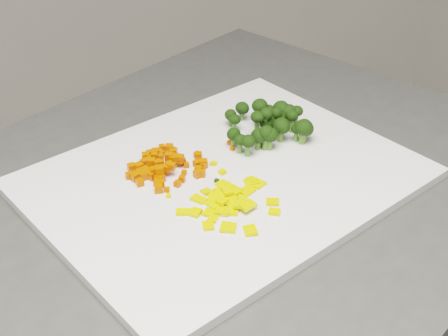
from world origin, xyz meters
name	(u,v)px	position (x,y,z in m)	size (l,w,h in m)	color
cutting_board	(224,178)	(0.27, 0.61, 0.91)	(0.47, 0.36, 0.01)	white
carrot_pile	(165,161)	(0.20, 0.65, 0.93)	(0.10, 0.10, 0.03)	#D44002
pepper_pile	(229,198)	(0.24, 0.55, 0.92)	(0.12, 0.12, 0.02)	yellow
broccoli_pile	(266,118)	(0.37, 0.67, 0.94)	(0.12, 0.12, 0.06)	black
carrot_cube_0	(141,174)	(0.17, 0.65, 0.92)	(0.01, 0.01, 0.01)	#D44002
carrot_cube_1	(204,165)	(0.25, 0.63, 0.92)	(0.01, 0.01, 0.01)	#D44002
carrot_cube_2	(154,170)	(0.19, 0.64, 0.92)	(0.01, 0.01, 0.01)	#D44002
carrot_cube_3	(140,178)	(0.17, 0.65, 0.92)	(0.01, 0.01, 0.01)	#D44002
carrot_cube_4	(170,157)	(0.22, 0.66, 0.92)	(0.01, 0.01, 0.01)	#D44002
carrot_cube_5	(158,182)	(0.18, 0.63, 0.92)	(0.01, 0.01, 0.01)	#D44002
carrot_cube_6	(135,177)	(0.16, 0.65, 0.92)	(0.01, 0.01, 0.01)	#D44002
carrot_cube_7	(149,153)	(0.20, 0.70, 0.92)	(0.01, 0.01, 0.01)	#D44002
carrot_cube_8	(197,164)	(0.25, 0.64, 0.92)	(0.01, 0.01, 0.01)	#D44002
carrot_cube_9	(198,174)	(0.24, 0.62, 0.92)	(0.01, 0.01, 0.01)	#D44002
carrot_cube_10	(140,183)	(0.16, 0.64, 0.92)	(0.01, 0.01, 0.01)	#D44002
carrot_cube_11	(146,156)	(0.19, 0.69, 0.92)	(0.01, 0.01, 0.01)	#D44002
carrot_cube_12	(146,157)	(0.19, 0.69, 0.92)	(0.01, 0.01, 0.01)	#D44002
carrot_cube_13	(166,168)	(0.20, 0.64, 0.92)	(0.01, 0.01, 0.01)	#D44002
carrot_cube_14	(198,155)	(0.26, 0.66, 0.92)	(0.01, 0.01, 0.01)	#D44002
carrot_cube_15	(161,183)	(0.19, 0.62, 0.92)	(0.01, 0.01, 0.01)	#D44002
carrot_cube_16	(148,161)	(0.19, 0.68, 0.92)	(0.01, 0.01, 0.01)	#D44002
carrot_cube_17	(154,156)	(0.20, 0.67, 0.92)	(0.01, 0.01, 0.01)	#D44002
carrot_cube_18	(182,179)	(0.21, 0.62, 0.92)	(0.01, 0.01, 0.01)	#D44002
carrot_cube_19	(159,178)	(0.19, 0.63, 0.92)	(0.01, 0.01, 0.01)	#D44002
carrot_cube_20	(150,175)	(0.18, 0.65, 0.92)	(0.01, 0.01, 0.01)	#D44002
carrot_cube_21	(172,150)	(0.23, 0.69, 0.92)	(0.01, 0.01, 0.01)	#D44002
carrot_cube_22	(153,158)	(0.20, 0.68, 0.92)	(0.01, 0.01, 0.01)	#D44002
carrot_cube_23	(160,184)	(0.18, 0.62, 0.92)	(0.01, 0.01, 0.01)	#D44002
carrot_cube_24	(174,152)	(0.23, 0.68, 0.92)	(0.01, 0.01, 0.01)	#D44002
carrot_cube_25	(196,165)	(0.24, 0.64, 0.92)	(0.01, 0.01, 0.01)	#D44002
carrot_cube_26	(204,163)	(0.25, 0.64, 0.92)	(0.01, 0.01, 0.01)	#D44002
carrot_cube_27	(158,164)	(0.20, 0.66, 0.92)	(0.01, 0.01, 0.01)	#D44002
carrot_cube_28	(174,150)	(0.23, 0.69, 0.92)	(0.01, 0.01, 0.01)	#D44002
carrot_cube_29	(169,158)	(0.22, 0.67, 0.92)	(0.01, 0.01, 0.01)	#D44002
carrot_cube_30	(147,173)	(0.18, 0.65, 0.92)	(0.01, 0.01, 0.01)	#D44002
carrot_cube_31	(150,170)	(0.19, 0.66, 0.92)	(0.01, 0.01, 0.01)	#D44002
carrot_cube_32	(175,158)	(0.23, 0.67, 0.92)	(0.01, 0.01, 0.01)	#D44002
carrot_cube_33	(146,170)	(0.18, 0.66, 0.92)	(0.01, 0.01, 0.01)	#D44002
carrot_cube_34	(160,157)	(0.21, 0.68, 0.92)	(0.01, 0.01, 0.01)	#D44002
carrot_cube_35	(202,174)	(0.24, 0.62, 0.92)	(0.01, 0.01, 0.01)	#D44002
carrot_cube_36	(180,160)	(0.22, 0.65, 0.92)	(0.01, 0.01, 0.01)	#D44002
carrot_cube_37	(162,147)	(0.22, 0.70, 0.92)	(0.01, 0.01, 0.01)	#D44002
carrot_cube_38	(140,173)	(0.17, 0.66, 0.92)	(0.01, 0.01, 0.01)	#D44002
carrot_cube_39	(151,160)	(0.20, 0.68, 0.92)	(0.01, 0.01, 0.01)	#D44002
carrot_cube_40	(144,162)	(0.19, 0.68, 0.92)	(0.01, 0.01, 0.01)	#D44002
carrot_cube_41	(198,156)	(0.26, 0.66, 0.92)	(0.01, 0.01, 0.01)	#D44002
carrot_cube_42	(168,168)	(0.20, 0.64, 0.92)	(0.01, 0.01, 0.01)	#D44002
carrot_cube_43	(132,167)	(0.17, 0.67, 0.92)	(0.01, 0.01, 0.01)	#D44002
carrot_cube_44	(173,159)	(0.22, 0.66, 0.92)	(0.01, 0.01, 0.01)	#D44002
carrot_cube_45	(157,163)	(0.19, 0.65, 0.93)	(0.01, 0.01, 0.01)	#D44002
carrot_cube_46	(140,173)	(0.17, 0.66, 0.92)	(0.01, 0.01, 0.01)	#D44002
carrot_cube_47	(169,148)	(0.23, 0.69, 0.92)	(0.01, 0.01, 0.01)	#D44002
carrot_cube_48	(160,179)	(0.19, 0.63, 0.92)	(0.01, 0.01, 0.01)	#D44002
carrot_cube_49	(199,173)	(0.24, 0.62, 0.92)	(0.01, 0.01, 0.01)	#D44002
carrot_cube_50	(139,167)	(0.17, 0.67, 0.92)	(0.01, 0.01, 0.01)	#D44002
carrot_cube_51	(177,184)	(0.20, 0.61, 0.92)	(0.01, 0.01, 0.01)	#D44002
carrot_cube_52	(198,170)	(0.24, 0.63, 0.92)	(0.01, 0.01, 0.01)	#D44002
carrot_cube_53	(166,168)	(0.20, 0.64, 0.92)	(0.01, 0.01, 0.01)	#D44002
carrot_cube_54	(161,154)	(0.21, 0.69, 0.92)	(0.01, 0.01, 0.01)	#D44002
carrot_cube_55	(159,152)	(0.21, 0.69, 0.92)	(0.01, 0.01, 0.01)	#D44002
carrot_cube_56	(129,176)	(0.16, 0.66, 0.92)	(0.01, 0.01, 0.01)	#D44002
carrot_cube_57	(147,171)	(0.18, 0.66, 0.92)	(0.01, 0.01, 0.01)	#D44002
carrot_cube_58	(183,161)	(0.23, 0.66, 0.92)	(0.01, 0.01, 0.01)	#D44002
carrot_cube_59	(199,169)	(0.24, 0.63, 0.92)	(0.01, 0.01, 0.01)	#D44002
carrot_cube_60	(159,188)	(0.18, 0.61, 0.92)	(0.01, 0.01, 0.01)	#D44002
carrot_cube_61	(151,162)	(0.19, 0.66, 0.93)	(0.01, 0.01, 0.01)	#D44002
carrot_cube_62	(176,157)	(0.23, 0.67, 0.92)	(0.01, 0.01, 0.01)	#D44002
carrot_cube_63	(172,166)	(0.21, 0.64, 0.93)	(0.01, 0.01, 0.01)	#D44002
carrot_cube_64	(156,175)	(0.19, 0.64, 0.92)	(0.01, 0.01, 0.01)	#D44002
carrot_cube_65	(143,176)	(0.17, 0.65, 0.92)	(0.01, 0.01, 0.01)	#D44002
carrot_cube_66	(162,170)	(0.20, 0.65, 0.92)	(0.01, 0.01, 0.01)	#D44002
carrot_cube_67	(159,170)	(0.19, 0.64, 0.93)	(0.01, 0.01, 0.01)	#D44002
carrot_cube_68	(159,164)	(0.20, 0.66, 0.92)	(0.01, 0.01, 0.01)	#D44002
carrot_cube_69	(139,167)	(0.17, 0.67, 0.92)	(0.01, 0.01, 0.01)	#D44002
carrot_cube_70	(155,152)	(0.21, 0.69, 0.92)	(0.01, 0.01, 0.01)	#D44002
carrot_cube_71	(147,162)	(0.19, 0.68, 0.92)	(0.01, 0.01, 0.01)	#D44002
carrot_cube_72	(152,175)	(0.18, 0.64, 0.92)	(0.01, 0.01, 0.01)	#D44002
carrot_cube_73	(145,172)	(0.18, 0.65, 0.92)	(0.01, 0.01, 0.01)	#D44002
carrot_cube_74	(167,168)	(0.21, 0.65, 0.92)	(0.01, 0.01, 0.01)	#D44002
carrot_cube_75	(169,156)	(0.21, 0.66, 0.93)	(0.01, 0.01, 0.01)	#D44002
carrot_cube_76	(169,165)	(0.21, 0.64, 0.93)	(0.01, 0.01, 0.01)	#D44002
carrot_cube_77	(180,159)	(0.23, 0.65, 0.93)	(0.01, 0.01, 0.01)	#D44002
carrot_cube_78	(186,165)	(0.23, 0.65, 0.92)	(0.01, 0.01, 0.01)	#D44002
carrot_cube_79	(143,169)	(0.18, 0.66, 0.92)	(0.01, 0.01, 0.01)	#D44002
carrot_cube_80	(184,173)	(0.22, 0.63, 0.92)	(0.01, 0.01, 0.01)	#D44002
pepper_chunk_0	(233,205)	(0.25, 0.54, 0.91)	(0.01, 0.01, 0.00)	yellow
pepper_chunk_1	(195,213)	(0.20, 0.55, 0.92)	(0.01, 0.01, 0.01)	yellow
pepper_chunk_2	(230,200)	(0.25, 0.55, 0.91)	(0.01, 0.02, 0.00)	yellow
pepper_chunk_3	(229,198)	(0.25, 0.56, 0.91)	(0.02, 0.02, 0.00)	yellow
pepper_chunk_4	(251,182)	(0.29, 0.58, 0.91)	(0.02, 0.02, 0.00)	yellow
pepper_chunk_5	(222,211)	(0.23, 0.54, 0.91)	(0.02, 0.02, 0.00)	yellow
pepper_chunk_6	(257,184)	(0.29, 0.57, 0.91)	(0.02, 0.02, 0.00)	yellow
pepper_chunk_7	(228,187)	(0.26, 0.58, 0.91)	(0.01, 0.02, 0.00)	yellow
pepper_chunk_8	(252,180)	(0.29, 0.58, 0.91)	(0.02, 0.01, 0.00)	yellow
pepper_chunk_9	(185,212)	(0.19, 0.56, 0.91)	(0.02, 0.01, 0.00)	yellow
pepper_chunk_10	(228,227)	(0.22, 0.51, 0.91)	(0.02, 0.02, 0.00)	yellow
pepper_chunk_11	(274,212)	(0.28, 0.51, 0.91)	(0.01, 0.01, 0.00)	yellow
pepper_chunk_12	(248,205)	(0.26, 0.53, 0.92)	(0.02, 0.01, 0.00)	yellow
pepper_chunk_13	(247,191)	(0.28, 0.56, 0.91)	(0.02, 0.01, 0.00)	yellow
pepper_chunk_14	(213,219)	(0.21, 0.53, 0.91)	(0.01, 0.01, 0.00)	yellow
pepper_chunk_15	(229,212)	(0.24, 0.53, 0.91)	(0.02, 0.01, 0.00)	yellow
pepper_chunk_16	(222,184)	(0.25, 0.59, 0.91)	(0.01, 0.01, 0.00)	yellow
pepper_chunk_17	(199,199)	(0.22, 0.57, 0.91)	(0.02, 0.01, 0.00)	yellow
pepper_chunk_18	(210,213)	(0.21, 0.54, 0.91)	(0.01, 0.01, 0.00)	yellow
pepper_chunk_19	(208,225)	(0.20, 0.52, 0.91)	(0.01, 0.02, 0.00)	yellow
pepper_chunk_20	(213,205)	(0.23, 0.56, 0.91)	(0.02, 0.01, 0.00)	yellow
pepper_chunk_21	(223,189)	(0.25, 0.58, 0.91)	(0.02, 0.02, 0.00)	yellow
pepper_chunk_22	(250,230)	(0.24, 0.49, 0.91)	(0.02, 0.01, 0.00)	yellow
pepper_chunk_23	(222,201)	(0.24, 0.55, 0.92)	(0.01, 0.01, 0.00)	yellow
pepper_chunk_24	(207,191)	(0.23, 0.58, 0.91)	(0.01, 0.01, 0.00)	yellow
pepper_chunk_25	(254,183)	(0.29, 0.57, 0.91)	(0.02, 0.01, 0.00)	yellow
pepper_chunk_26	(227,190)	(0.25, 0.57, 0.92)	(0.02, 0.01, 0.00)	yellow
pepper_chunk_27	(217,197)	(0.24, 0.57, 0.91)	(0.02, 0.02, 0.00)	yellow
pepper_chunk_28	(240,204)	(0.25, 0.54, 0.92)	(0.01, 0.02, 0.00)	yellow
pepper_chunk_29	(242,199)	(0.26, 0.55, 0.91)	(0.02, 0.01, 0.00)	yellow
pepper_chunk_30	(234,190)	(0.26, 0.57, 0.91)	(0.02, 0.02, 0.00)	yellow
pepper_chunk_31	(272,202)	(0.29, 0.53, 0.91)	(0.01, 0.02, 0.00)	yellow
broccoli_floret_0	(257,121)	(0.35, 0.67, 0.94)	(0.03, 0.03, 0.03)	black
broccoli_floret_1	(276,117)	(0.38, 0.67, 0.94)	(0.02, 0.02, 0.03)	black
broccoli_floret_2	(242,112)	(0.36, 0.73, 0.93)	(0.03, 0.03, 0.03)	black
broccoli_floret_3	(304,131)	(0.40, 0.63, 0.93)	(0.04, 0.04, 0.03)	black
broccoli_floret_4	(258,140)	(0.34, 0.64, 0.93)	(0.03, 0.03, 0.03)	black
broccoli_floret_5	(296,117)	(0.42, 0.67, 0.93)	(0.03, 0.03, 0.03)	black
broccoli_floret_6	(266,123)	(0.37, 0.68, 0.93)	(0.03, 0.03, 0.03)	black
broccoli_floret_7	(303,132)	(0.40, 0.63, 0.93)	(0.04, 0.04, 0.04)	black
broccoli_floret_8	(292,122)	(0.40, 0.66, 0.93)	(0.02, 0.02, 0.03)	black
broccoli_floret_9	(261,114)	(0.38, 0.71, 0.93)	(0.02, 0.02, 0.03)	black
broccoli_floret_10	(281,130)	(0.38, 0.65, 0.93)	(0.03, 0.03, 0.03)	black
broccoli_floret_11	(234,123)	(0.33, 0.70, 0.93)	(0.02, 0.02, 0.03)	black
broccoli_floret_12	(230,118)	(0.33, 0.72, 0.92)	(0.02, 0.02, 0.02)	black
broccoli_floret_13	(277,123)	(0.39, 0.67, 0.93)	(0.03, 0.03, 0.03)	black
broccoli_floret_14	(248,146)	(0.32, 0.64, 0.93)	(0.03, 0.03, 0.03)	black
broccoli_floret_15	(280,115)	(0.40, 0.68, 0.93)	(0.03, 0.03, 0.04)	black
broccoli_floret_16	(266,118)	(0.36, 0.67, 0.94)	(0.02, 0.02, 0.03)	black
broccoli_floret_17	(296,133)	(0.40, 0.64, 0.93)	(0.02, 0.02, 0.03)	black
broccoli_floret_18	(265,138)	(0.35, 0.64, 0.93)	(0.03, 0.03, 0.03)	black
broccoli_floret_19	(240,144)	(0.31, 0.65, 0.93)	(0.02, 0.02, 0.03)	black
broccoli_floret_20	(267,126)	(0.37, 0.67, 0.93)	(0.03, 0.03, 0.03)	black
broccoli_floret_21	(233,138)	(0.31, 0.66, 0.93)	(0.03, 0.03, 0.03)	black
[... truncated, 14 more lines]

